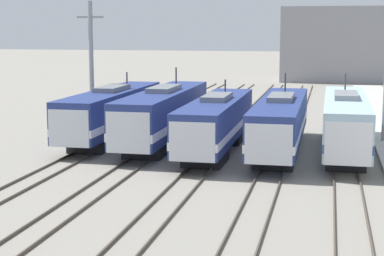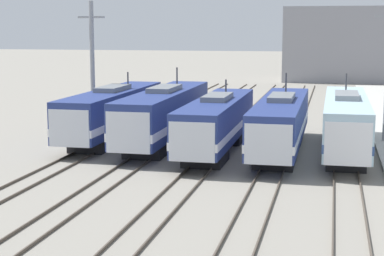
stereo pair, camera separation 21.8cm
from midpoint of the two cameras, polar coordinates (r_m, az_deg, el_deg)
name	(u,v)px [view 2 (the right image)]	position (r m, az deg, el deg)	size (l,w,h in m)	color
ground_plane	(197,172)	(38.66, 0.63, -3.95)	(400.00, 400.00, 0.00)	gray
rail_pair_far_left	(62,164)	(41.30, -11.35, -3.19)	(1.50, 120.00, 0.15)	#4C4238
rail_pair_center_left	(128,168)	(39.76, -5.56, -3.53)	(1.51, 120.00, 0.15)	#4C4238
rail_pair_center	(197,171)	(38.65, 0.63, -3.85)	(1.51, 120.00, 0.15)	#4C4238
rail_pair_center_right	(270,175)	(38.01, 7.11, -4.13)	(1.51, 120.00, 0.15)	#4C4238
rail_pair_far_right	(346,178)	(37.87, 13.73, -4.37)	(1.50, 120.00, 0.15)	#4C4238
locomotive_far_left	(111,113)	(49.44, -7.10, 1.34)	(3.04, 17.09, 5.00)	black
locomotive_center_left	(163,115)	(47.27, -2.47, 1.14)	(3.10, 17.59, 5.48)	black
locomotive_center	(216,123)	(44.23, 2.28, 0.42)	(2.98, 16.39, 4.79)	black
locomotive_center_right	(280,124)	(44.28, 8.00, 0.36)	(2.98, 17.57, 5.28)	black
locomotive_far_right	(346,124)	(44.74, 13.65, 0.38)	(2.88, 17.30, 5.28)	#232326
catenary_tower_left	(92,66)	(52.78, -8.73, 5.45)	(2.22, 0.37, 10.73)	gray
depot_building	(369,44)	(107.89, 15.48, 7.18)	(26.65, 12.15, 11.88)	gray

